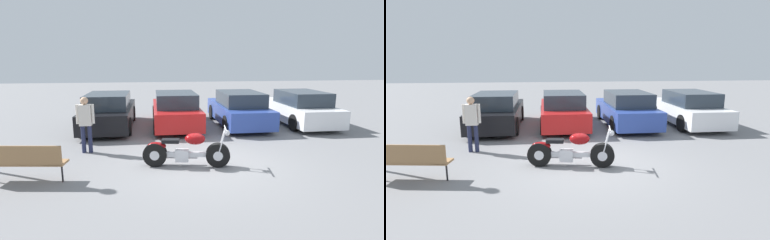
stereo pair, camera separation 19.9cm
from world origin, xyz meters
The scene contains 8 objects.
ground_plane centered at (0.00, 0.00, 0.00)m, with size 60.00×60.00×0.00m, color slate.
motorcycle centered at (-0.57, -0.13, 0.41)m, with size 2.23×0.80×1.03m.
parked_car_black centered at (-3.08, 4.64, 0.67)m, with size 1.84×4.40×1.42m.
parked_car_red centered at (-0.45, 4.63, 0.67)m, with size 1.84×4.40×1.42m.
parked_car_blue centered at (2.19, 4.55, 0.67)m, with size 1.84×4.40×1.42m.
parked_car_white centered at (4.82, 4.45, 0.67)m, with size 1.84×4.40×1.42m.
park_bench centered at (-4.22, -0.73, 0.55)m, with size 1.82×0.64×0.89m.
person_standing centered at (-3.32, 1.42, 0.98)m, with size 0.52×0.22×1.65m.
Camera 1 is at (-1.39, -7.43, 2.69)m, focal length 28.00 mm.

